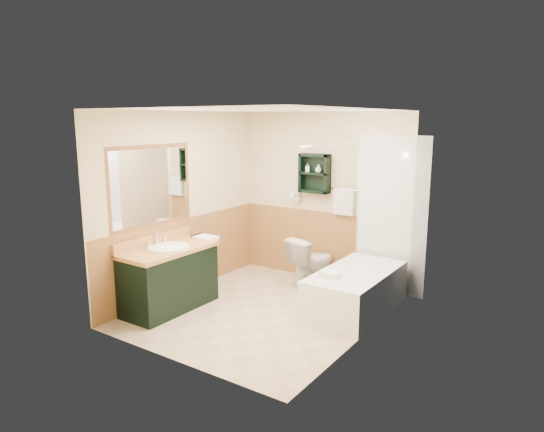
{
  "coord_description": "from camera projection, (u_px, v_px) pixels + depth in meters",
  "views": [
    {
      "loc": [
        3.22,
        -4.56,
        2.29
      ],
      "look_at": [
        -0.0,
        0.2,
        1.15
      ],
      "focal_mm": 32.0,
      "sensor_mm": 36.0,
      "label": 1
    }
  ],
  "objects": [
    {
      "name": "floor",
      "position": [
        263.0,
        311.0,
        5.92
      ],
      "size": [
        3.0,
        3.0,
        0.0
      ],
      "primitive_type": "plane",
      "color": "#CDB396",
      "rests_on": "ground"
    },
    {
      "name": "back_wall",
      "position": [
        324.0,
        198.0,
        6.92
      ],
      "size": [
        2.6,
        0.04,
        2.4
      ],
      "primitive_type": "cube",
      "color": "#FFF4C7",
      "rests_on": "ground"
    },
    {
      "name": "left_wall",
      "position": [
        181.0,
        204.0,
        6.41
      ],
      "size": [
        0.04,
        3.0,
        2.4
      ],
      "primitive_type": "cube",
      "color": "#FFF4C7",
      "rests_on": "ground"
    },
    {
      "name": "right_wall",
      "position": [
        368.0,
        228.0,
        4.96
      ],
      "size": [
        0.04,
        3.0,
        2.4
      ],
      "primitive_type": "cube",
      "color": "#FFF4C7",
      "rests_on": "ground"
    },
    {
      "name": "ceiling",
      "position": [
        262.0,
        108.0,
        5.44
      ],
      "size": [
        2.6,
        3.0,
        0.04
      ],
      "primitive_type": "cube",
      "color": "white",
      "rests_on": "back_wall"
    },
    {
      "name": "wainscot_left",
      "position": [
        185.0,
        255.0,
        6.53
      ],
      "size": [
        2.98,
        2.98,
        1.0
      ],
      "primitive_type": null,
      "color": "#AF7D47",
      "rests_on": "left_wall"
    },
    {
      "name": "wainscot_back",
      "position": [
        322.0,
        245.0,
        7.02
      ],
      "size": [
        2.58,
        2.58,
        1.0
      ],
      "primitive_type": null,
      "color": "#AF7D47",
      "rests_on": "back_wall"
    },
    {
      "name": "mirror_frame",
      "position": [
        151.0,
        186.0,
        5.88
      ],
      "size": [
        1.3,
        1.3,
        1.0
      ],
      "primitive_type": null,
      "color": "brown",
      "rests_on": "left_wall"
    },
    {
      "name": "mirror_glass",
      "position": [
        151.0,
        186.0,
        5.87
      ],
      "size": [
        1.2,
        1.2,
        0.9
      ],
      "primitive_type": null,
      "color": "white",
      "rests_on": "left_wall"
    },
    {
      "name": "tile_right",
      "position": [
        390.0,
        229.0,
        5.62
      ],
      "size": [
        1.5,
        1.5,
        2.1
      ],
      "primitive_type": null,
      "color": "white",
      "rests_on": "right_wall"
    },
    {
      "name": "tile_back",
      "position": [
        391.0,
        216.0,
        6.35
      ],
      "size": [
        0.95,
        0.95,
        2.1
      ],
      "primitive_type": null,
      "color": "white",
      "rests_on": "back_wall"
    },
    {
      "name": "tile_accent",
      "position": [
        393.0,
        155.0,
        5.46
      ],
      "size": [
        1.5,
        1.5,
        0.1
      ],
      "primitive_type": null,
      "color": "#164D30",
      "rests_on": "right_wall"
    },
    {
      "name": "wall_shelf",
      "position": [
        314.0,
        173.0,
        6.81
      ],
      "size": [
        0.45,
        0.15,
        0.55
      ],
      "primitive_type": "cube",
      "color": "black",
      "rests_on": "back_wall"
    },
    {
      "name": "hair_dryer",
      "position": [
        297.0,
        196.0,
        7.06
      ],
      "size": [
        0.1,
        0.24,
        0.18
      ],
      "primitive_type": null,
      "color": "white",
      "rests_on": "back_wall"
    },
    {
      "name": "towel_bar",
      "position": [
        344.0,
        190.0,
        6.64
      ],
      "size": [
        0.4,
        0.06,
        0.4
      ],
      "primitive_type": null,
      "color": "white",
      "rests_on": "back_wall"
    },
    {
      "name": "curtain_rod",
      "position": [
        334.0,
        144.0,
        5.84
      ],
      "size": [
        0.03,
        1.6,
        0.03
      ],
      "primitive_type": "cylinder",
      "rotation": [
        1.57,
        0.0,
        0.0
      ],
      "color": "silver",
      "rests_on": "back_wall"
    },
    {
      "name": "shower_curtain",
      "position": [
        339.0,
        211.0,
        6.15
      ],
      "size": [
        1.05,
        1.05,
        1.7
      ],
      "primitive_type": null,
      "color": "#C1AE91",
      "rests_on": "curtain_rod"
    },
    {
      "name": "vanity",
      "position": [
        169.0,
        278.0,
        5.92
      ],
      "size": [
        0.59,
        1.22,
        0.77
      ],
      "primitive_type": "cube",
      "color": "black",
      "rests_on": "ground"
    },
    {
      "name": "bathtub",
      "position": [
        356.0,
        291.0,
        5.89
      ],
      "size": [
        0.75,
        1.5,
        0.5
      ],
      "primitive_type": "cube",
      "color": "white",
      "rests_on": "ground"
    },
    {
      "name": "toilet",
      "position": [
        312.0,
        262.0,
        6.75
      ],
      "size": [
        0.58,
        0.79,
        0.69
      ],
      "primitive_type": "imported",
      "rotation": [
        0.0,
        0.0,
        2.85
      ],
      "color": "white",
      "rests_on": "ground"
    },
    {
      "name": "counter_towel",
      "position": [
        206.0,
        238.0,
        6.25
      ],
      "size": [
        0.28,
        0.22,
        0.04
      ],
      "primitive_type": "cube",
      "color": "white",
      "rests_on": "vanity"
    },
    {
      "name": "vanity_book",
      "position": [
        195.0,
        228.0,
        6.44
      ],
      "size": [
        0.15,
        0.03,
        0.2
      ],
      "primitive_type": "imported",
      "rotation": [
        0.0,
        0.0,
        0.1
      ],
      "color": "black",
      "rests_on": "vanity"
    },
    {
      "name": "tub_towel",
      "position": [
        329.0,
        274.0,
        5.59
      ],
      "size": [
        0.22,
        0.18,
        0.07
      ],
      "primitive_type": "cube",
      "color": "white",
      "rests_on": "bathtub"
    },
    {
      "name": "soap_bottle_a",
      "position": [
        308.0,
        170.0,
        6.86
      ],
      "size": [
        0.08,
        0.13,
        0.05
      ],
      "primitive_type": "imported",
      "rotation": [
        0.0,
        0.0,
        0.26
      ],
      "color": "white",
      "rests_on": "wall_shelf"
    },
    {
      "name": "soap_bottle_b",
      "position": [
        318.0,
        169.0,
        6.76
      ],
      "size": [
        0.12,
        0.13,
        0.09
      ],
      "primitive_type": "imported",
      "rotation": [
        0.0,
        0.0,
        0.28
      ],
      "color": "white",
      "rests_on": "wall_shelf"
    }
  ]
}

